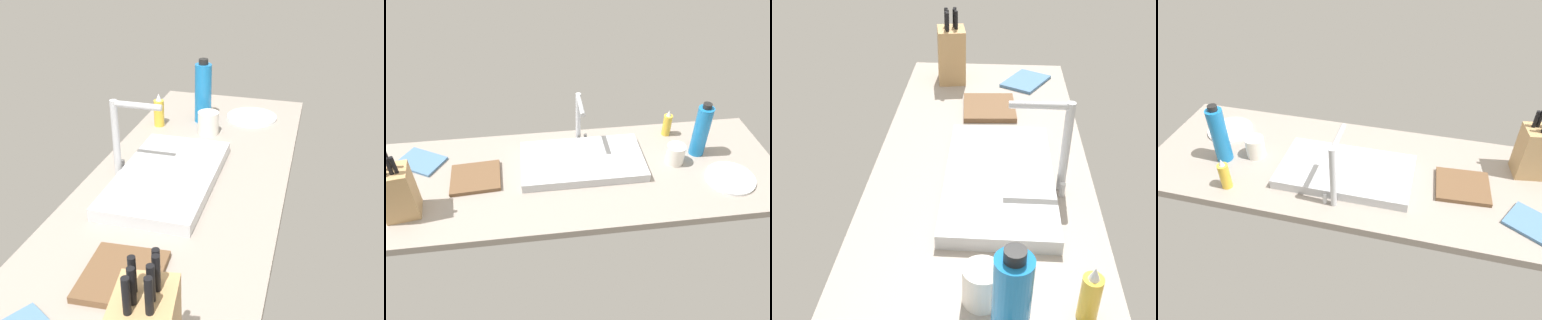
# 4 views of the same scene
# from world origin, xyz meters

# --- Properties ---
(countertop_slab) EXTENTS (1.79, 0.64, 0.04)m
(countertop_slab) POSITION_xyz_m (0.00, 0.00, 0.02)
(countertop_slab) COLOR gray
(countertop_slab) RESTS_ON ground
(sink_basin) EXTENTS (0.54, 0.30, 0.04)m
(sink_basin) POSITION_xyz_m (0.02, 0.05, 0.06)
(sink_basin) COLOR #B7BABF
(sink_basin) RESTS_ON countertop_slab
(faucet) EXTENTS (0.05, 0.17, 0.26)m
(faucet) POSITION_xyz_m (0.03, 0.20, 0.20)
(faucet) COLOR #B7BABF
(faucet) RESTS_ON countertop_slab
(knife_block) EXTENTS (0.14, 0.12, 0.29)m
(knife_block) POSITION_xyz_m (-0.71, -0.15, 0.15)
(knife_block) COLOR tan
(knife_block) RESTS_ON countertop_slab
(cutting_board) EXTENTS (0.22, 0.20, 0.02)m
(cutting_board) POSITION_xyz_m (-0.45, 0.02, 0.04)
(cutting_board) COLOR brown
(cutting_board) RESTS_ON countertop_slab
(soap_bottle) EXTENTS (0.04, 0.04, 0.14)m
(soap_bottle) POSITION_xyz_m (0.46, 0.23, 0.09)
(soap_bottle) COLOR gold
(soap_bottle) RESTS_ON countertop_slab
(water_bottle) EXTENTS (0.07, 0.07, 0.26)m
(water_bottle) POSITION_xyz_m (0.56, 0.07, 0.16)
(water_bottle) COLOR #1970B7
(water_bottle) RESTS_ON countertop_slab
(dinner_plate) EXTENTS (0.21, 0.21, 0.01)m
(dinner_plate) POSITION_xyz_m (0.64, -0.12, 0.04)
(dinner_plate) COLOR white
(dinner_plate) RESTS_ON countertop_slab
(dish_towel) EXTENTS (0.24, 0.21, 0.01)m
(dish_towel) POSITION_xyz_m (-0.70, 0.16, 0.04)
(dish_towel) COLOR teal
(dish_towel) RESTS_ON countertop_slab
(coffee_mug) EXTENTS (0.08, 0.08, 0.09)m
(coffee_mug) POSITION_xyz_m (0.44, 0.02, 0.08)
(coffee_mug) COLOR silver
(coffee_mug) RESTS_ON countertop_slab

